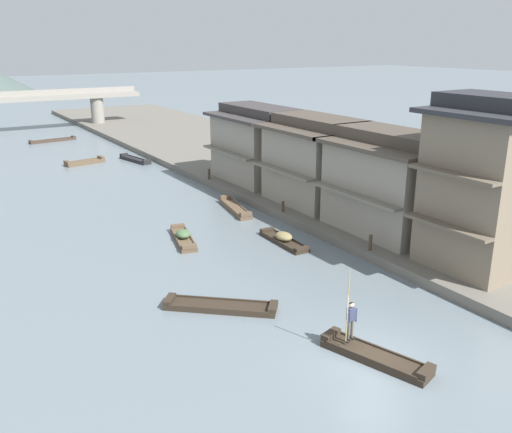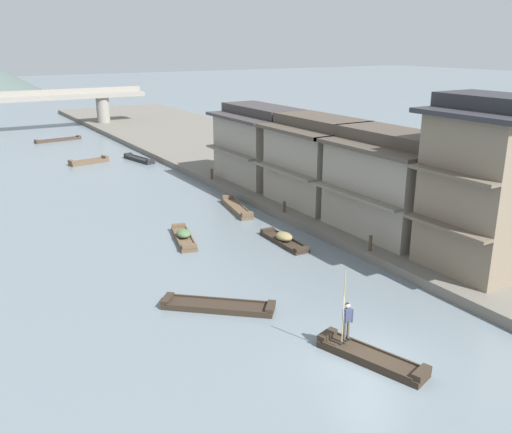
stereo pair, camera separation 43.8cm
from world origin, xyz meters
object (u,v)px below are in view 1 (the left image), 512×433
(boat_moored_second, at_px, (221,306))
(boat_moored_third, at_px, (284,239))
(house_waterfront_second, at_px, (392,182))
(boat_midriver_upstream, at_px, (85,162))
(house_waterfront_nearest, at_px, (489,184))
(boat_midriver_drifting, at_px, (135,160))
(mooring_post_dock_mid, at_px, (283,207))
(boat_foreground_poled, at_px, (375,357))
(mooring_post_dock_near, at_px, (370,243))
(stone_bridge, at_px, (30,105))
(boat_moored_nearest, at_px, (53,140))
(boatman_person, at_px, (351,316))
(boat_upstream_distant, at_px, (235,208))
(house_waterfront_narrow, at_px, (259,144))
(mooring_post_dock_far, at_px, (209,174))
(boat_moored_far, at_px, (183,237))
(house_waterfront_tall, at_px, (318,161))

(boat_moored_second, relative_size, boat_moored_third, 1.10)
(boat_moored_second, bearing_deg, house_waterfront_second, 12.56)
(boat_midriver_upstream, distance_m, house_waterfront_nearest, 39.89)
(boat_midriver_drifting, xyz_separation_m, mooring_post_dock_mid, (1.95, -23.77, 0.74))
(boat_foreground_poled, xyz_separation_m, mooring_post_dock_near, (6.97, 7.80, 0.83))
(stone_bridge, bearing_deg, boat_moored_nearest, -86.66)
(mooring_post_dock_near, xyz_separation_m, stone_bridge, (-6.98, 58.20, 2.65))
(boatman_person, height_order, boat_midriver_upstream, boatman_person)
(mooring_post_dock_near, bearing_deg, boat_upstream_distant, 98.49)
(boat_moored_second, xyz_separation_m, house_waterfront_narrow, (13.57, 18.27, 3.41))
(boat_foreground_poled, distance_m, house_waterfront_nearest, 11.89)
(house_waterfront_nearest, height_order, house_waterfront_second, house_waterfront_nearest)
(boat_foreground_poled, distance_m, stone_bridge, 66.09)
(boat_upstream_distant, distance_m, mooring_post_dock_far, 7.84)
(house_waterfront_second, bearing_deg, mooring_post_dock_near, -149.24)
(boat_moored_nearest, xyz_separation_m, mooring_post_dock_mid, (6.44, -40.27, 0.77))
(mooring_post_dock_mid, bearing_deg, boat_moored_far, -177.15)
(boat_moored_second, distance_m, house_waterfront_nearest, 14.69)
(house_waterfront_tall, bearing_deg, boat_moored_far, -173.48)
(boatman_person, distance_m, mooring_post_dock_near, 9.96)
(house_waterfront_second, height_order, mooring_post_dock_near, house_waterfront_second)
(house_waterfront_tall, height_order, mooring_post_dock_far, house_waterfront_tall)
(mooring_post_dock_mid, bearing_deg, house_waterfront_narrow, 67.84)
(boat_midriver_upstream, bearing_deg, boatman_person, -90.95)
(mooring_post_dock_near, distance_m, mooring_post_dock_mid, 8.59)
(boat_midriver_drifting, height_order, house_waterfront_nearest, house_waterfront_nearest)
(boat_midriver_upstream, distance_m, stone_bridge, 24.64)
(boat_midriver_upstream, distance_m, boat_upstream_distant, 22.29)
(boatman_person, distance_m, house_waterfront_tall, 19.68)
(boat_moored_third, relative_size, boat_midriver_upstream, 1.04)
(boat_upstream_distant, bearing_deg, stone_bridge, 96.41)
(boat_moored_far, bearing_deg, stone_bridge, 89.21)
(boat_moored_third, xyz_separation_m, house_waterfront_second, (6.21, -2.54, 3.30))
(house_waterfront_nearest, distance_m, house_waterfront_narrow, 21.93)
(boat_foreground_poled, height_order, boatman_person, boatman_person)
(boat_moored_third, xyz_separation_m, boat_moored_far, (-5.03, 3.53, 0.01))
(house_waterfront_tall, bearing_deg, boat_midriver_drifting, 103.72)
(boat_midriver_upstream, relative_size, house_waterfront_narrow, 0.51)
(boat_moored_nearest, bearing_deg, boatman_person, -90.93)
(boatman_person, distance_m, boat_moored_third, 12.38)
(boat_moored_third, height_order, mooring_post_dock_mid, mooring_post_dock_mid)
(boat_moored_far, distance_m, stone_bridge, 50.11)
(boat_moored_far, distance_m, mooring_post_dock_far, 13.78)
(mooring_post_dock_far, bearing_deg, boat_foreground_poled, -104.25)
(boat_midriver_upstream, bearing_deg, mooring_post_dock_far, -64.79)
(house_waterfront_nearest, bearing_deg, boat_upstream_distant, 107.57)
(house_waterfront_narrow, bearing_deg, house_waterfront_nearest, -90.36)
(boat_midriver_upstream, xyz_separation_m, house_waterfront_nearest, (10.11, -38.31, 4.68))
(boat_moored_second, distance_m, boat_upstream_distant, 15.31)
(boat_foreground_poled, height_order, house_waterfront_second, house_waterfront_second)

